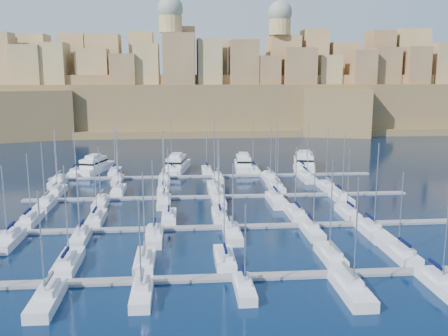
{
  "coord_description": "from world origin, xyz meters",
  "views": [
    {
      "loc": [
        -7.99,
        -95.89,
        26.9
      ],
      "look_at": [
        0.74,
        6.0,
        7.33
      ],
      "focal_mm": 40.0,
      "sensor_mm": 36.0,
      "label": 1
    }
  ],
  "objects": [
    {
      "name": "sailboat_34",
      "position": [
        11.58,
        3.82,
        0.77
      ],
      "size": [
        3.19,
        10.62,
        16.18
      ],
      "color": "silver",
      "rests_on": "ground"
    },
    {
      "name": "sailboat_28",
      "position": [
        13.7,
        15.82,
        0.77
      ],
      "size": [
        2.96,
        9.87,
        16.51
      ],
      "color": "silver",
      "rests_on": "ground"
    },
    {
      "name": "sailboat_13",
      "position": [
        -23.73,
        -6.62,
        0.73
      ],
      "size": [
        2.69,
        8.98,
        12.22
      ],
      "color": "silver",
      "rests_on": "ground"
    },
    {
      "name": "sailboat_17",
      "position": [
        23.32,
        -6.75,
        0.73
      ],
      "size": [
        2.62,
        8.73,
        13.19
      ],
      "color": "silver",
      "rests_on": "ground"
    },
    {
      "name": "sailboat_31",
      "position": [
        -24.66,
        4.74,
        0.73
      ],
      "size": [
        2.62,
        8.75,
        12.88
      ],
      "color": "silver",
      "rests_on": "ground"
    },
    {
      "name": "sailboat_35",
      "position": [
        25.61,
        4.36,
        0.76
      ],
      "size": [
        2.86,
        9.52,
        15.15
      ],
      "color": "silver",
      "rests_on": "ground"
    },
    {
      "name": "sailboat_29",
      "position": [
        25.68,
        15.41,
        0.75
      ],
      "size": [
        2.71,
        9.04,
        14.6
      ],
      "color": "silver",
      "rests_on": "ground"
    },
    {
      "name": "sailboat_38",
      "position": [
        -10.85,
        38.11,
        0.78
      ],
      "size": [
        3.14,
        10.47,
        17.42
      ],
      "color": "silver",
      "rests_on": "ground"
    },
    {
      "name": "sailboat_41",
      "position": [
        24.78,
        37.05,
        0.73
      ],
      "size": [
        2.5,
        8.32,
        13.15
      ],
      "color": "silver",
      "rests_on": "ground"
    },
    {
      "name": "motor_yacht_a",
      "position": [
        -31.95,
        41.07,
        1.73
      ],
      "size": [
        9.19,
        16.42,
        5.25
      ],
      "color": "silver",
      "rests_on": "ground"
    },
    {
      "name": "sailboat_46",
      "position": [
        14.11,
        25.92,
        0.76
      ],
      "size": [
        3.13,
        10.42,
        14.81
      ],
      "color": "silver",
      "rests_on": "ground"
    },
    {
      "name": "sailboat_27",
      "position": [
        -0.58,
        16.11,
        0.78
      ],
      "size": [
        3.14,
        10.47,
        17.03
      ],
      "color": "silver",
      "rests_on": "ground"
    },
    {
      "name": "sailboat_37",
      "position": [
        -25.98,
        37.37,
        0.75
      ],
      "size": [
        2.69,
        8.97,
        14.42
      ],
      "color": "silver",
      "rests_on": "ground"
    },
    {
      "name": "sailboat_8",
      "position": [
        -13.07,
        -39.02,
        0.73
      ],
      "size": [
        2.48,
        8.26,
        12.9
      ],
      "color": "silver",
      "rests_on": "ground"
    },
    {
      "name": "pontoon_mid_far",
      "position": [
        0.0,
        10.0,
        0.2
      ],
      "size": [
        84.0,
        2.0,
        0.4
      ],
      "primitive_type": "cube",
      "color": "slate",
      "rests_on": "ground"
    },
    {
      "name": "sailboat_39",
      "position": [
        -1.31,
        37.23,
        0.73
      ],
      "size": [
        2.61,
        8.69,
        12.37
      ],
      "color": "silver",
      "rests_on": "ground"
    },
    {
      "name": "pontoon_mid_near",
      "position": [
        0.0,
        -12.0,
        0.2
      ],
      "size": [
        84.0,
        2.0,
        0.4
      ],
      "primitive_type": "cube",
      "color": "slate",
      "rests_on": "ground"
    },
    {
      "name": "sailboat_47",
      "position": [
        23.56,
        26.06,
        0.76
      ],
      "size": [
        3.04,
        10.13,
        15.08
      ],
      "color": "silver",
      "rests_on": "ground"
    },
    {
      "name": "sailboat_16",
      "position": [
        13.29,
        -6.36,
        0.74
      ],
      "size": [
        2.86,
        9.52,
        13.68
      ],
      "color": "silver",
      "rests_on": "ground"
    },
    {
      "name": "sailboat_19",
      "position": [
        -24.56,
        -17.0,
        0.73
      ],
      "size": [
        2.47,
        8.22,
        12.9
      ],
      "color": "silver",
      "rests_on": "ground"
    },
    {
      "name": "sailboat_45",
      "position": [
        0.96,
        27.05,
        0.71
      ],
      "size": [
        2.43,
        8.11,
        11.57
      ],
      "color": "silver",
      "rests_on": "ground"
    },
    {
      "name": "sailboat_25",
      "position": [
        -22.43,
        15.37,
        0.75
      ],
      "size": [
        2.69,
        8.97,
        14.72
      ],
      "color": "silver",
      "rests_on": "ground"
    },
    {
      "name": "motor_yacht_b",
      "position": [
        -9.43,
        41.32,
        1.73
      ],
      "size": [
        7.88,
        16.9,
        5.25
      ],
      "color": "silver",
      "rests_on": "ground"
    },
    {
      "name": "sailboat_4",
      "position": [
        13.34,
        -28.61,
        0.75
      ],
      "size": [
        2.7,
        9.0,
        15.07
      ],
      "color": "silver",
      "rests_on": "ground"
    },
    {
      "name": "sailboat_26",
      "position": [
        -12.3,
        15.2,
        0.74
      ],
      "size": [
        2.58,
        8.61,
        13.66
      ],
      "color": "silver",
      "rests_on": "ground"
    },
    {
      "name": "sailboat_3",
      "position": [
        -2.14,
        -28.61,
        0.73
      ],
      "size": [
        2.7,
        9.0,
        12.73
      ],
      "color": "silver",
      "rests_on": "ground"
    },
    {
      "name": "sailboat_42",
      "position": [
        -38.24,
        26.17,
        0.75
      ],
      "size": [
        2.97,
        9.89,
        14.0
      ],
      "color": "silver",
      "rests_on": "ground"
    },
    {
      "name": "sailboat_21",
      "position": [
        0.12,
        -17.39,
        0.73
      ],
      "size": [
        2.7,
        9.01,
        12.99
      ],
      "color": "silver",
      "rests_on": "ground"
    },
    {
      "name": "sailboat_36",
      "position": [
        -36.37,
        37.33,
        0.73
      ],
      "size": [
        2.67,
        8.89,
        13.0
      ],
      "color": "silver",
      "rests_on": "ground"
    },
    {
      "name": "ground",
      "position": [
        0.0,
        0.0,
        0.0
      ],
      "size": [
        600.0,
        600.0,
        0.0
      ],
      "primitive_type": "plane",
      "color": "black",
      "rests_on": "ground"
    },
    {
      "name": "sailboat_33",
      "position": [
        -0.54,
        4.59,
        0.74
      ],
      "size": [
        2.71,
        9.05,
        13.9
      ],
      "color": "silver",
      "rests_on": "ground"
    },
    {
      "name": "sailboat_24",
      "position": [
        -36.06,
        15.48,
        0.75
      ],
      "size": [
        2.76,
        9.19,
        14.34
      ],
      "color": "silver",
      "rests_on": "ground"
    },
    {
      "name": "sailboat_7",
      "position": [
        -24.1,
        -39.67,
        0.75
      ],
      "size": [
        2.88,
        9.58,
        14.26
      ],
      "color": "silver",
      "rests_on": "ground"
    },
    {
      "name": "sailboat_44",
      "position": [
        -12.43,
        26.63,
        0.74
      ],
      "size": [
        2.69,
        8.97,
        13.55
      ],
      "color": "silver",
      "rests_on": "ground"
    },
    {
      "name": "sailboat_11",
      "position": [
        24.25,
        -39.28,
        0.75
      ],
      "size": [
        2.64,
        8.79,
        14.51
      ],
      "color": "silver",
      "rests_on": "ground"
    },
    {
      "name": "sailboat_23",
      "position": [
        23.8,
        -17.93,
        0.77
      ],
      "size": [
        3.03,
        10.11,
        16.03
      ],
      "color": "silver",
      "rests_on": "ground"
    },
    {
      "name": "motor_yacht_c",
      "position": [
        9.14,
        40.62,
        1.73
      ],
      "size": [
        5.4,
        15.08,
        5.25
      ],
      "color": "silver",
      "rests_on": "ground"
    },
    {
      "name": "motor_yacht_d",
      "position": [
        27.01,
        42.58,
        1.73
      ],
      "size": [
        9.52,
        19.67,
        5.25
      ],
      "color": "silver",
      "rests_on": "ground"
    },
    {
      "name": "sailboat_30",
      "position": [
        -35.61,
        4.54,
        0.74
      ],
      "size": [
        2.75,
        9.15,
        13.79
      ],
      "color": "silver",
      "rests_on": "ground"
    },
    {
      "name": "pontoon_far",
      "position": [
        0.0,
        32.0,
        0.2
      ],
      "size": [
        84.0,
        2.0,
        0.4
      ],
      "primitive_type": "cube",
      "color": "slate",
      "rests_on": "ground"
    },
    {
      "name": "sailboat_14",
      "position": [
        -10.53,
        -6.81,
        0.74
      ],
      "size": [
        2.58,
        8.61,
        13.85
      ],
      "color": "silver",
      "rests_on": "ground"
    },
    {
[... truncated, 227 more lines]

